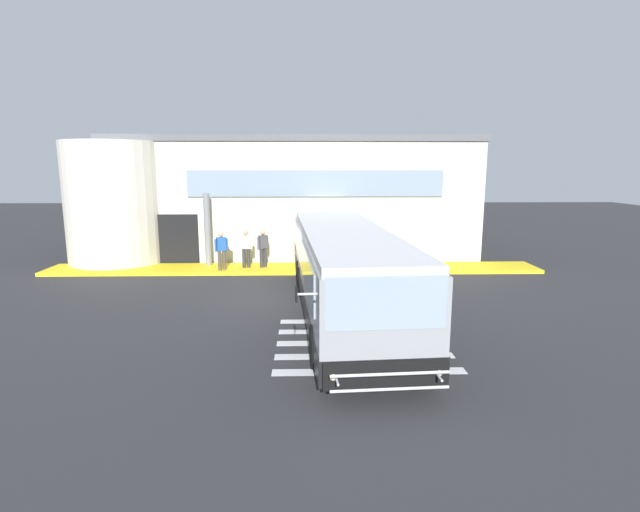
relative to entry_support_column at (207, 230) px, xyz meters
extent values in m
cube|color=#2B2B2D|center=(3.89, -5.40, -1.78)|extent=(80.00, 90.00, 0.02)
cube|color=silver|center=(5.89, -11.40, -1.76)|extent=(4.40, 0.36, 0.01)
cube|color=silver|center=(5.89, -10.50, -1.76)|extent=(4.40, 0.36, 0.01)
cube|color=silver|center=(5.89, -9.60, -1.76)|extent=(4.40, 0.36, 0.01)
cube|color=silver|center=(5.89, -8.70, -1.76)|extent=(4.40, 0.36, 0.01)
cube|color=silver|center=(5.89, -7.80, -1.76)|extent=(4.40, 0.36, 0.01)
cube|color=beige|center=(3.89, 6.60, 1.08)|extent=(17.68, 12.00, 5.69)
cube|color=#56565B|center=(3.89, 6.60, 4.07)|extent=(17.88, 12.20, 0.30)
cylinder|color=beige|center=(-4.45, 1.10, 1.08)|extent=(4.40, 4.40, 5.69)
cube|color=black|center=(-1.45, 0.55, -0.57)|extent=(1.80, 0.16, 2.40)
cube|color=gray|center=(4.89, 0.56, 2.03)|extent=(11.68, 0.10, 1.20)
cube|color=yellow|center=(3.89, -0.60, -1.69)|extent=(21.68, 2.00, 0.15)
cylinder|color=slate|center=(0.00, 0.00, 0.00)|extent=(0.28, 0.28, 3.23)
cube|color=gray|center=(5.64, -7.16, -0.34)|extent=(3.27, 11.51, 2.15)
cube|color=black|center=(5.64, -7.16, -1.14)|extent=(3.31, 11.56, 0.55)
cube|color=silver|center=(5.64, -7.16, 0.83)|extent=(3.16, 11.31, 0.20)
cube|color=#8C9EAD|center=(6.00, -12.79, 0.26)|extent=(2.35, 0.27, 1.05)
cube|color=#8C9EAD|center=(6.91, -6.78, 0.16)|extent=(0.69, 10.16, 0.95)
cube|color=#8C9EAD|center=(4.33, -6.94, 0.16)|extent=(0.69, 10.16, 0.95)
cube|color=black|center=(6.00, -12.79, 0.61)|extent=(2.15, 0.24, 0.28)
cube|color=black|center=(6.01, -12.92, -1.14)|extent=(2.46, 0.36, 0.52)
sphere|color=beige|center=(7.03, -12.89, -1.12)|extent=(0.18, 0.18, 0.18)
sphere|color=beige|center=(4.98, -13.02, -1.12)|extent=(0.18, 0.18, 0.18)
cylinder|color=#B7B7BF|center=(4.49, -12.68, 0.41)|extent=(0.40, 0.08, 0.05)
cube|color=black|center=(4.29, -12.69, 0.41)|extent=(0.05, 0.20, 0.28)
cylinder|color=black|center=(7.06, -10.97, -1.27)|extent=(0.36, 1.02, 1.00)
cylinder|color=black|center=(4.71, -11.11, -1.27)|extent=(0.36, 1.02, 1.00)
cylinder|color=black|center=(6.65, -4.60, -1.27)|extent=(0.36, 1.02, 1.00)
cylinder|color=black|center=(4.31, -4.75, -1.27)|extent=(0.36, 1.02, 1.00)
cylinder|color=black|center=(6.57, -3.31, -1.27)|extent=(0.36, 1.02, 1.00)
cylinder|color=black|center=(4.22, -3.46, -1.27)|extent=(0.36, 1.02, 1.00)
cylinder|color=#B7B7BF|center=(6.03, -13.29, -1.27)|extent=(2.25, 0.20, 0.06)
cylinder|color=#B7B7BF|center=(6.03, -13.29, -0.97)|extent=(2.25, 0.20, 0.06)
cylinder|color=#B7B7BF|center=(6.99, -13.02, -1.12)|extent=(0.08, 0.50, 0.05)
cylinder|color=#B7B7BF|center=(5.04, -13.15, -1.12)|extent=(0.08, 0.50, 0.05)
cylinder|color=#4C4233|center=(0.89, -1.10, -1.19)|extent=(0.15, 0.15, 0.85)
cylinder|color=#4C4233|center=(0.71, -1.19, -1.19)|extent=(0.15, 0.15, 0.85)
cube|color=#2659A5|center=(0.80, -1.15, -0.48)|extent=(0.44, 0.36, 0.58)
sphere|color=tan|center=(0.80, -1.15, -0.06)|extent=(0.23, 0.23, 0.23)
cylinder|color=#2659A5|center=(1.02, -1.04, -0.53)|extent=(0.09, 0.09, 0.55)
cylinder|color=#2659A5|center=(0.58, -1.26, -0.53)|extent=(0.09, 0.09, 0.55)
cylinder|color=#2D2D33|center=(1.88, -0.63, -1.19)|extent=(0.15, 0.15, 0.85)
cylinder|color=#2D2D33|center=(1.69, -0.65, -1.19)|extent=(0.15, 0.15, 0.85)
cube|color=silver|center=(1.79, -0.64, -0.48)|extent=(0.41, 0.27, 0.58)
sphere|color=tan|center=(1.79, -0.64, -0.06)|extent=(0.23, 0.23, 0.23)
cylinder|color=silver|center=(2.03, -0.61, -0.53)|extent=(0.09, 0.09, 0.55)
cylinder|color=silver|center=(1.54, -0.67, -0.53)|extent=(0.09, 0.09, 0.55)
cylinder|color=#2D2D33|center=(2.61, -0.52, -1.19)|extent=(0.15, 0.15, 0.85)
cylinder|color=#2D2D33|center=(2.46, -0.65, -1.19)|extent=(0.15, 0.15, 0.85)
cube|color=#4C4751|center=(2.53, -0.59, -0.48)|extent=(0.43, 0.42, 0.58)
sphere|color=tan|center=(2.53, -0.59, -0.06)|extent=(0.23, 0.23, 0.23)
cylinder|color=#4C4751|center=(2.72, -0.42, -0.53)|extent=(0.09, 0.09, 0.55)
cylinder|color=#4C4751|center=(2.35, -0.75, -0.53)|extent=(0.09, 0.09, 0.55)
cylinder|color=yellow|center=(6.41, -1.80, -1.32)|extent=(0.18, 0.18, 0.90)
camera|label=1|loc=(4.52, -21.53, 2.81)|focal=26.91mm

